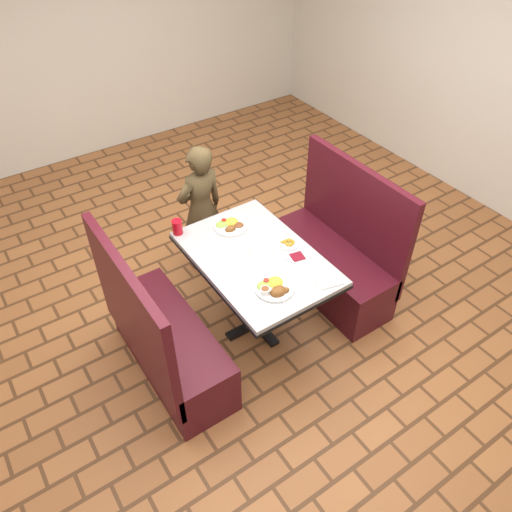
# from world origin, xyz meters

# --- Properties ---
(room) EXTENTS (7.00, 7.04, 2.82)m
(room) POSITION_xyz_m (0.00, 0.00, 1.91)
(room) COLOR #9D5F33
(room) RESTS_ON ground
(dining_table) EXTENTS (0.81, 1.21, 0.75)m
(dining_table) POSITION_xyz_m (0.00, 0.00, 0.65)
(dining_table) COLOR #AAADAF
(dining_table) RESTS_ON ground
(booth_bench_left) EXTENTS (0.47, 1.20, 1.17)m
(booth_bench_left) POSITION_xyz_m (-0.80, 0.00, 0.33)
(booth_bench_left) COLOR #4B111B
(booth_bench_left) RESTS_ON ground
(booth_bench_right) EXTENTS (0.47, 1.20, 1.17)m
(booth_bench_right) POSITION_xyz_m (0.80, 0.00, 0.33)
(booth_bench_right) COLOR #4B111B
(booth_bench_right) RESTS_ON ground
(diner_person) EXTENTS (0.47, 0.33, 1.22)m
(diner_person) POSITION_xyz_m (0.04, 0.90, 0.61)
(diner_person) COLOR brown
(diner_person) RESTS_ON ground
(near_dinner_plate) EXTENTS (0.27, 0.27, 0.08)m
(near_dinner_plate) POSITION_xyz_m (-0.09, -0.35, 0.78)
(near_dinner_plate) COLOR white
(near_dinner_plate) RESTS_ON dining_table
(far_dinner_plate) EXTENTS (0.26, 0.26, 0.07)m
(far_dinner_plate) POSITION_xyz_m (0.03, 0.40, 0.77)
(far_dinner_plate) COLOR white
(far_dinner_plate) RESTS_ON dining_table
(plantain_plate) EXTENTS (0.16, 0.16, 0.02)m
(plantain_plate) POSITION_xyz_m (0.28, -0.02, 0.76)
(plantain_plate) COLOR white
(plantain_plate) RESTS_ON dining_table
(maroon_napkin) EXTENTS (0.11, 0.11, 0.00)m
(maroon_napkin) POSITION_xyz_m (0.25, -0.18, 0.75)
(maroon_napkin) COLOR maroon
(maroon_napkin) RESTS_ON dining_table
(spoon_utensil) EXTENTS (0.06, 0.11, 0.00)m
(spoon_utensil) POSITION_xyz_m (0.17, -0.19, 0.75)
(spoon_utensil) COLOR silver
(spoon_utensil) RESTS_ON dining_table
(red_tumbler) EXTENTS (0.08, 0.08, 0.12)m
(red_tumbler) POSITION_xyz_m (-0.35, 0.56, 0.81)
(red_tumbler) COLOR red
(red_tumbler) RESTS_ON dining_table
(paper_napkin) EXTENTS (0.20, 0.17, 0.01)m
(paper_napkin) POSITION_xyz_m (0.27, -0.50, 0.76)
(paper_napkin) COLOR white
(paper_napkin) RESTS_ON dining_table
(knife_utensil) EXTENTS (0.09, 0.16, 0.00)m
(knife_utensil) POSITION_xyz_m (-0.11, -0.40, 0.76)
(knife_utensil) COLOR #BBBBBF
(knife_utensil) RESTS_ON dining_table
(fork_utensil) EXTENTS (0.03, 0.14, 0.00)m
(fork_utensil) POSITION_xyz_m (-0.10, -0.43, 0.76)
(fork_utensil) COLOR silver
(fork_utensil) RESTS_ON dining_table
(lettuce_shreds) EXTENTS (0.28, 0.32, 0.00)m
(lettuce_shreds) POSITION_xyz_m (0.04, 0.06, 0.75)
(lettuce_shreds) COLOR #81B749
(lettuce_shreds) RESTS_ON dining_table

